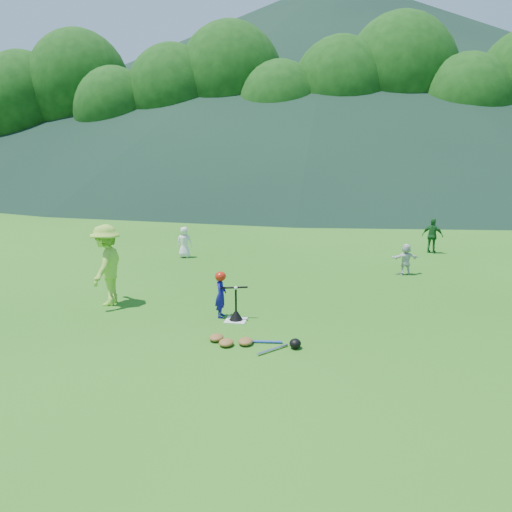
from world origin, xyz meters
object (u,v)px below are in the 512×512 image
(fielder_a, at_px, (184,242))
(batting_tee, at_px, (236,315))
(adult_coach, at_px, (107,265))
(fielder_c, at_px, (433,236))
(home_plate, at_px, (236,320))
(fielder_d, at_px, (406,259))
(batter_child, at_px, (221,295))
(equipment_pile, at_px, (246,341))

(fielder_a, bearing_deg, batting_tee, 112.69)
(adult_coach, distance_m, batting_tee, 3.41)
(fielder_c, bearing_deg, home_plate, 79.31)
(fielder_d, bearing_deg, batting_tee, 31.10)
(home_plate, distance_m, fielder_c, 9.79)
(adult_coach, bearing_deg, fielder_a, 173.35)
(home_plate, relative_size, fielder_a, 0.43)
(fielder_d, bearing_deg, batter_child, 27.43)
(batting_tee, bearing_deg, fielder_a, 117.42)
(equipment_pile, bearing_deg, batting_tee, 109.70)
(adult_coach, height_order, fielder_c, adult_coach)
(home_plate, height_order, batter_child, batter_child)
(batter_child, xyz_separation_m, batting_tee, (0.38, -0.19, -0.37))
(fielder_a, height_order, batting_tee, fielder_a)
(batting_tee, bearing_deg, fielder_d, 49.71)
(home_plate, bearing_deg, fielder_a, 117.42)
(batter_child, bearing_deg, fielder_a, 21.03)
(home_plate, xyz_separation_m, fielder_d, (4.07, 4.80, 0.46))
(home_plate, bearing_deg, fielder_d, 49.71)
(adult_coach, xyz_separation_m, fielder_d, (7.31, 4.19, -0.50))
(home_plate, xyz_separation_m, adult_coach, (-3.25, 0.61, 0.95))
(fielder_a, xyz_separation_m, fielder_d, (7.15, -1.13, -0.06))
(batter_child, xyz_separation_m, fielder_c, (5.74, 7.99, 0.12))
(batter_child, bearing_deg, fielder_d, -48.08)
(fielder_d, bearing_deg, equipment_pile, 40.83)
(fielder_a, xyz_separation_m, fielder_c, (8.44, 2.24, 0.09))
(batter_child, xyz_separation_m, adult_coach, (-2.87, 0.43, 0.46))
(batter_child, height_order, adult_coach, adult_coach)
(fielder_d, distance_m, equipment_pile, 7.09)
(adult_coach, bearing_deg, home_plate, 74.48)
(batter_child, relative_size, adult_coach, 0.52)
(adult_coach, distance_m, fielder_d, 8.44)
(equipment_pile, bearing_deg, fielder_c, 62.69)
(adult_coach, bearing_deg, batter_child, 76.68)
(adult_coach, xyz_separation_m, fielder_a, (0.17, 5.32, -0.43))
(fielder_a, height_order, fielder_c, fielder_c)
(batter_child, distance_m, fielder_a, 6.35)
(fielder_c, distance_m, fielder_d, 3.62)
(fielder_a, distance_m, equipment_pile, 8.07)
(batting_tee, bearing_deg, home_plate, 0.00)
(fielder_c, relative_size, equipment_pile, 0.69)
(batter_child, height_order, equipment_pile, batter_child)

